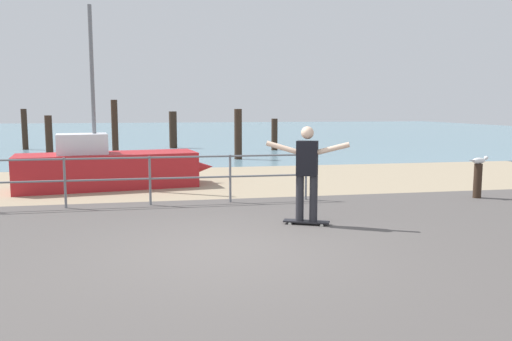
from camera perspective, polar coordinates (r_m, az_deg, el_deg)
name	(u,v)px	position (r m, az deg, el deg)	size (l,w,h in m)	color
ground_plane	(242,271)	(6.60, -1.58, -11.15)	(24.00, 10.00, 0.04)	#514C49
beach_strip	(196,181)	(14.37, -6.75, -1.20)	(24.00, 6.00, 0.04)	tan
sea_surface	(170,132)	(42.25, -9.52, 4.22)	(72.00, 50.00, 0.04)	slate
railing_fence	(108,174)	(10.92, -16.16, -0.37)	(8.49, 0.05, 1.05)	slate
sailboat	(115,168)	(13.54, -15.47, 0.29)	(5.06, 2.07, 4.53)	#B21E23
skateboard	(306,222)	(9.05, 5.62, -5.69)	(0.81, 0.51, 0.08)	black
skateboarder	(307,168)	(8.89, 5.70, 0.29)	(1.35, 0.68, 1.65)	#26262B
bollard_short	(478,181)	(12.58, 23.43, -1.11)	(0.18, 0.18, 0.79)	#332319
seagull	(479,160)	(12.53, 23.60, 1.04)	(0.49, 0.16, 0.18)	white
groyne_post_0	(25,129)	(26.93, -24.35, 4.18)	(0.27, 0.27, 1.96)	#332319
groyne_post_1	(49,139)	(20.26, -22.03, 3.23)	(0.26, 0.26, 1.75)	#332319
groyne_post_2	(115,131)	(20.03, -15.43, 4.27)	(0.24, 0.24, 2.32)	#332319
groyne_post_3	(173,130)	(25.82, -9.22, 4.48)	(0.38, 0.38, 1.83)	#332319
groyne_post_4	(238,134)	(20.06, -2.00, 4.04)	(0.30, 0.30, 1.98)	#332319
groyne_post_5	(274,135)	(24.26, 2.07, 4.01)	(0.29, 0.29, 1.51)	#332319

